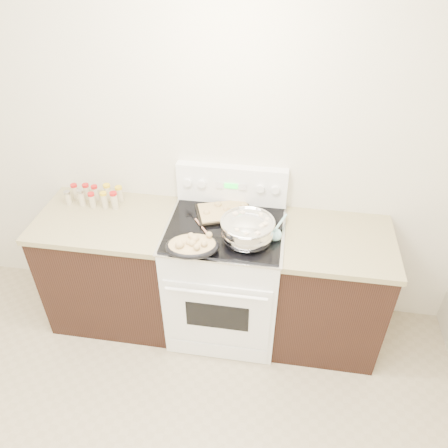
# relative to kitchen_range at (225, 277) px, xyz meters

# --- Properties ---
(room_shell) EXTENTS (4.10, 3.60, 2.75)m
(room_shell) POSITION_rel_kitchen_range_xyz_m (-0.35, -1.42, 1.21)
(room_shell) COLOR beige
(room_shell) RESTS_ON ground
(counter_left) EXTENTS (0.93, 0.67, 0.92)m
(counter_left) POSITION_rel_kitchen_range_xyz_m (-0.83, 0.01, -0.03)
(counter_left) COLOR black
(counter_left) RESTS_ON ground
(counter_right) EXTENTS (0.73, 0.67, 0.92)m
(counter_right) POSITION_rel_kitchen_range_xyz_m (0.73, 0.01, -0.03)
(counter_right) COLOR black
(counter_right) RESTS_ON ground
(kitchen_range) EXTENTS (0.78, 0.73, 1.22)m
(kitchen_range) POSITION_rel_kitchen_range_xyz_m (0.00, 0.00, 0.00)
(kitchen_range) COLOR white
(kitchen_range) RESTS_ON ground
(mixing_bowl) EXTENTS (0.42, 0.42, 0.20)m
(mixing_bowl) POSITION_rel_kitchen_range_xyz_m (0.16, -0.13, 0.53)
(mixing_bowl) COLOR silver
(mixing_bowl) RESTS_ON kitchen_range
(roasting_pan) EXTENTS (0.37, 0.29, 0.12)m
(roasting_pan) POSITION_rel_kitchen_range_xyz_m (-0.16, -0.29, 0.50)
(roasting_pan) COLOR black
(roasting_pan) RESTS_ON kitchen_range
(baking_sheet) EXTENTS (0.43, 0.37, 0.06)m
(baking_sheet) POSITION_rel_kitchen_range_xyz_m (-0.02, 0.13, 0.47)
(baking_sheet) COLOR black
(baking_sheet) RESTS_ON kitchen_range
(wooden_spoon) EXTENTS (0.17, 0.21, 0.04)m
(wooden_spoon) POSITION_rel_kitchen_range_xyz_m (-0.17, -0.12, 0.46)
(wooden_spoon) COLOR tan
(wooden_spoon) RESTS_ON kitchen_range
(blue_ladle) EXTENTS (0.11, 0.27, 0.10)m
(blue_ladle) POSITION_rel_kitchen_range_xyz_m (0.33, -0.07, 0.49)
(blue_ladle) COLOR #A1E8F0
(blue_ladle) RESTS_ON kitchen_range
(spice_jars) EXTENTS (0.39, 0.15, 0.13)m
(spice_jars) POSITION_rel_kitchen_range_xyz_m (-0.95, 0.16, 0.49)
(spice_jars) COLOR #BFB28C
(spice_jars) RESTS_ON counter_left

